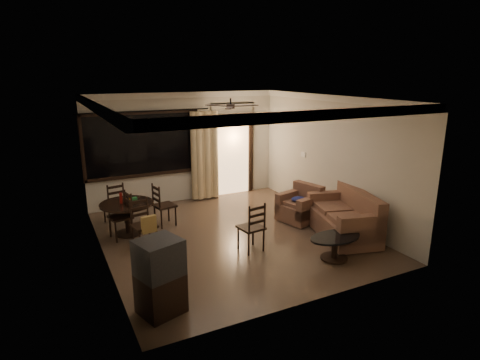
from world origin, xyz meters
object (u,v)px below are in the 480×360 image
dining_chair_east (165,213)px  coffee_table (335,244)px  dining_table (127,209)px  sofa (346,219)px  dining_chair_south (145,233)px  armchair (301,206)px  dining_chair_west (122,225)px  dining_chair_north (115,211)px  tv_cabinet (160,277)px  side_chair (251,236)px

dining_chair_east → coffee_table: 3.76m
dining_table → sofa: bearing=-28.1°
dining_table → dining_chair_south: 0.89m
dining_chair_east → armchair: size_ratio=0.98×
dining_chair_west → dining_chair_north: 0.92m
dining_chair_north → dining_chair_west: bearing=78.9°
sofa → tv_cabinet: bearing=-151.8°
tv_cabinet → sofa: tv_cabinet is taller
sofa → dining_table: bearing=167.0°
dining_table → dining_chair_south: dining_chair_south is taller
dining_chair_east → dining_chair_north: 1.15m
dining_chair_north → sofa: size_ratio=0.49×
dining_chair_north → tv_cabinet: bearing=79.5°
dining_table → dining_chair_west: (-0.16, -0.15, -0.26)m
dining_chair_east → coffee_table: dining_chair_east is taller
dining_table → dining_chair_south: (0.15, -0.85, -0.23)m
dining_chair_south → coffee_table: 3.56m
dining_chair_south → side_chair: bearing=-39.8°
dining_chair_south → side_chair: 2.04m
dining_table → armchair: size_ratio=1.12×
dining_chair_south → sofa: size_ratio=0.49×
side_chair → dining_chair_south: bearing=-36.9°
dining_chair_west → side_chair: size_ratio=0.98×
dining_chair_east → side_chair: (1.10, -2.00, 0.00)m
sofa → armchair: sofa is taller
dining_table → dining_chair_east: bearing=9.9°
dining_chair_north → coffee_table: dining_chair_north is taller
coffee_table → armchair: bearing=72.7°
tv_cabinet → armchair: bearing=11.7°
dining_chair_south → sofa: (3.83, -1.28, 0.07)m
dining_chair_south → tv_cabinet: bearing=-108.0°
coffee_table → dining_table: bearing=137.2°
dining_chair_east → tv_cabinet: (-0.99, -3.22, 0.27)m
side_chair → dining_chair_east: bearing=-68.4°
armchair → dining_table: bearing=151.1°
dining_chair_west → coffee_table: bearing=40.1°
coffee_table → side_chair: (-1.17, 1.00, -0.01)m
dining_chair_west → coffee_table: (3.25, -2.71, 0.01)m
coffee_table → side_chair: bearing=139.6°
dining_chair_north → side_chair: side_chair is taller
dining_chair_south → dining_chair_north: size_ratio=1.00×
dining_chair_east → sofa: (3.15, -2.26, 0.09)m
dining_table → armchair: 3.81m
dining_chair_east → coffee_table: (2.27, -3.00, 0.01)m
dining_table → coffee_table: (3.09, -2.86, -0.24)m
dining_chair_east → tv_cabinet: size_ratio=0.87×
dining_chair_south → coffee_table: size_ratio=0.94×
dining_chair_south → dining_table: bearing=89.9°
dining_table → tv_cabinet: tv_cabinet is taller
coffee_table → dining_chair_east: bearing=127.1°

